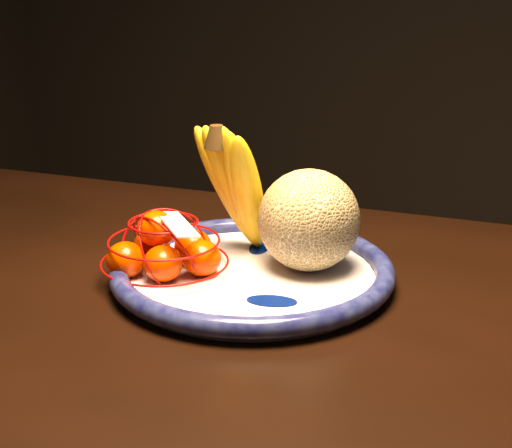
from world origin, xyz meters
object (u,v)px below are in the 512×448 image
at_px(banana_bunch, 239,183).
at_px(dining_table, 39,368).
at_px(fruit_bowl, 252,272).
at_px(cantaloupe, 309,220).
at_px(mandarin_bag, 165,250).

bearing_deg(banana_bunch, dining_table, -104.56).
relative_size(fruit_bowl, cantaloupe, 2.77).
xyz_separation_m(dining_table, cantaloupe, (0.25, 0.20, 0.16)).
bearing_deg(banana_bunch, fruit_bowl, -27.98).
distance_m(cantaloupe, banana_bunch, 0.10).
relative_size(dining_table, cantaloupe, 13.58).
xyz_separation_m(dining_table, banana_bunch, (0.15, 0.21, 0.19)).
distance_m(cantaloupe, mandarin_bag, 0.17).
bearing_deg(fruit_bowl, dining_table, -141.11).
bearing_deg(cantaloupe, dining_table, -141.29).
bearing_deg(fruit_bowl, mandarin_bag, -156.40).
relative_size(dining_table, fruit_bowl, 4.90).
xyz_separation_m(fruit_bowl, banana_bunch, (-0.04, 0.05, 0.09)).
height_order(dining_table, banana_bunch, banana_bunch).
relative_size(dining_table, mandarin_bag, 8.37).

